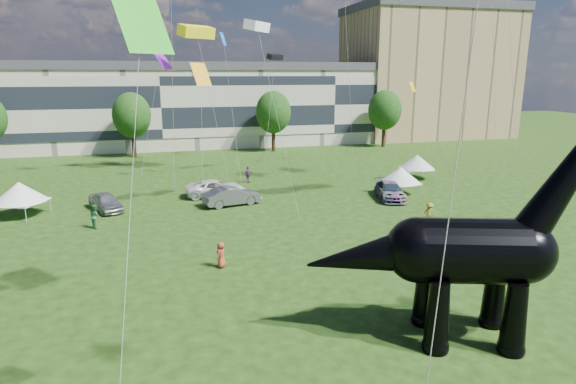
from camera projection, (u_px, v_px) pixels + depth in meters
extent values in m
plane|color=#16330C|center=(373.00, 345.00, 20.68)|extent=(220.00, 220.00, 0.00)
cube|color=beige|center=(161.00, 109.00, 75.43)|extent=(78.00, 11.00, 12.00)
cube|color=tan|center=(426.00, 76.00, 89.00)|extent=(28.00, 18.00, 22.00)
cylinder|color=#382314|center=(134.00, 146.00, 67.05)|extent=(0.56, 0.56, 3.20)
ellipsoid|color=#14380F|center=(131.00, 111.00, 65.91)|extent=(5.20, 5.20, 6.24)
cylinder|color=#382314|center=(273.00, 141.00, 72.02)|extent=(0.56, 0.56, 3.20)
ellipsoid|color=#14380F|center=(273.00, 109.00, 70.89)|extent=(5.20, 5.20, 6.24)
cylinder|color=#382314|center=(383.00, 137.00, 76.51)|extent=(0.56, 0.56, 3.20)
ellipsoid|color=#14380F|center=(385.00, 107.00, 75.37)|extent=(5.20, 5.20, 6.24)
cone|color=black|center=(438.00, 317.00, 19.94)|extent=(1.36, 1.36, 3.12)
sphere|color=black|center=(435.00, 346.00, 20.27)|extent=(1.15, 1.15, 1.15)
cone|color=black|center=(425.00, 292.00, 22.17)|extent=(1.36, 1.36, 3.12)
sphere|color=black|center=(423.00, 319.00, 22.50)|extent=(1.15, 1.15, 1.15)
cone|color=black|center=(514.00, 318.00, 19.79)|extent=(1.36, 1.36, 3.12)
sphere|color=black|center=(511.00, 348.00, 20.12)|extent=(1.15, 1.15, 1.15)
cone|color=black|center=(494.00, 294.00, 22.01)|extent=(1.36, 1.36, 3.12)
sphere|color=black|center=(491.00, 321.00, 22.34)|extent=(1.15, 1.15, 1.15)
cylinder|color=black|center=(470.00, 251.00, 20.38)|extent=(5.02, 4.01, 2.81)
sphere|color=black|center=(418.00, 250.00, 20.49)|extent=(2.81, 2.81, 2.81)
sphere|color=black|center=(523.00, 252.00, 20.28)|extent=(2.71, 2.71, 2.71)
cone|color=black|center=(563.00, 182.00, 19.49)|extent=(4.21, 2.68, 5.52)
cone|color=black|center=(367.00, 256.00, 20.68)|extent=(5.91, 3.76, 3.06)
imported|color=#A6A6AB|center=(106.00, 202.00, 40.84)|extent=(3.55, 4.92, 1.56)
imported|color=slate|center=(232.00, 196.00, 42.51)|extent=(5.33, 2.84, 1.67)
imported|color=white|center=(216.00, 188.00, 45.53)|extent=(5.72, 2.82, 1.56)
imported|color=#595960|center=(390.00, 191.00, 44.68)|extent=(3.36, 5.72, 1.55)
cube|color=white|center=(400.00, 183.00, 46.38)|extent=(3.56, 3.56, 0.12)
cone|color=white|center=(400.00, 175.00, 46.19)|extent=(4.51, 4.51, 1.51)
cylinder|color=#999999|center=(397.00, 193.00, 44.68)|extent=(0.06, 0.06, 1.11)
cylinder|color=#999999|center=(421.00, 190.00, 45.89)|extent=(0.06, 0.06, 1.11)
cylinder|color=#999999|center=(379.00, 187.00, 47.14)|extent=(0.06, 0.06, 1.11)
cylinder|color=#999999|center=(402.00, 184.00, 48.35)|extent=(0.06, 0.06, 1.11)
cube|color=silver|center=(416.00, 169.00, 53.28)|extent=(3.38, 3.38, 0.12)
cone|color=silver|center=(417.00, 161.00, 53.09)|extent=(4.28, 4.28, 1.52)
cylinder|color=#999999|center=(409.00, 177.00, 51.86)|extent=(0.06, 0.06, 1.11)
cylinder|color=#999999|center=(434.00, 176.00, 52.25)|extent=(0.06, 0.06, 1.11)
cylinder|color=#999999|center=(399.00, 171.00, 54.59)|extent=(0.06, 0.06, 1.11)
cylinder|color=#999999|center=(423.00, 171.00, 54.97)|extent=(0.06, 0.06, 1.11)
cube|color=white|center=(21.00, 202.00, 39.20)|extent=(4.29, 4.29, 0.13)
cone|color=white|center=(20.00, 192.00, 38.99)|extent=(5.43, 5.43, 1.62)
cylinder|color=#999999|center=(26.00, 215.00, 37.65)|extent=(0.06, 0.06, 1.19)
cylinder|color=#999999|center=(18.00, 203.00, 41.03)|extent=(0.06, 0.06, 1.19)
cylinder|color=#999999|center=(50.00, 205.00, 40.54)|extent=(0.06, 0.06, 1.19)
imported|color=#A9432A|center=(221.00, 255.00, 28.83)|extent=(0.88, 0.94, 1.61)
imported|color=#77367B|center=(248.00, 174.00, 51.36)|extent=(1.08, 1.00, 1.78)
imported|color=#2E7343|center=(95.00, 216.00, 36.23)|extent=(0.98, 1.08, 1.82)
imported|color=#274292|center=(386.00, 253.00, 28.87)|extent=(0.66, 0.43, 1.81)
imported|color=olive|center=(429.00, 213.00, 37.36)|extent=(1.16, 0.79, 1.65)
imported|color=#356085|center=(405.00, 168.00, 55.07)|extent=(0.53, 0.67, 1.61)
plane|color=#DFA00B|center=(413.00, 87.00, 65.71)|extent=(1.50, 1.29, 1.30)
plane|color=orange|center=(201.00, 74.00, 54.81)|extent=(3.10, 2.55, 2.57)
plane|color=blue|center=(223.00, 39.00, 48.29)|extent=(0.98, 1.39, 1.28)
plane|color=green|center=(400.00, 2.00, 53.97)|extent=(1.12, 1.43, 1.16)
plane|color=#7517A3|center=(161.00, 57.00, 54.31)|extent=(3.16, 3.75, 2.69)
cube|color=yellow|center=(196.00, 32.00, 52.85)|extent=(4.32, 3.63, 1.58)
cube|color=white|center=(257.00, 26.00, 37.76)|extent=(2.45, 2.59, 0.95)
plane|color=green|center=(141.00, 20.00, 19.10)|extent=(3.15, 2.75, 2.63)
cube|color=black|center=(275.00, 57.00, 52.83)|extent=(2.02, 1.70, 0.74)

